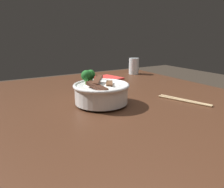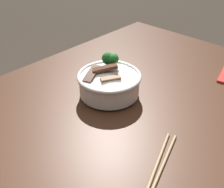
# 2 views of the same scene
# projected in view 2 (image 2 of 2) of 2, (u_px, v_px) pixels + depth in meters

# --- Properties ---
(dining_table) EXTENTS (1.57, 0.98, 0.80)m
(dining_table) POSITION_uv_depth(u_px,v_px,m) (99.00, 162.00, 0.80)
(dining_table) COLOR #472819
(dining_table) RESTS_ON ground
(rice_bowl) EXTENTS (0.20, 0.20, 0.13)m
(rice_bowl) POSITION_uv_depth(u_px,v_px,m) (109.00, 81.00, 0.88)
(rice_bowl) COLOR white
(rice_bowl) RESTS_ON dining_table
(chopsticks_pair) EXTENTS (0.20, 0.09, 0.01)m
(chopsticks_pair) POSITION_uv_depth(u_px,v_px,m) (161.00, 162.00, 0.66)
(chopsticks_pair) COLOR tan
(chopsticks_pair) RESTS_ON dining_table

